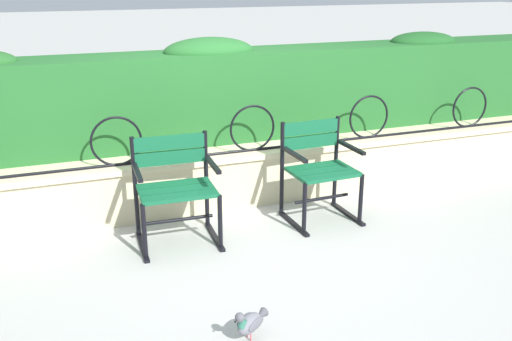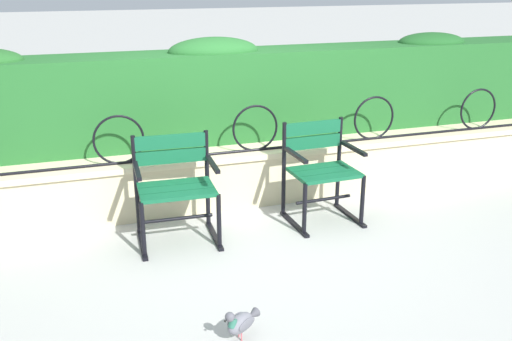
% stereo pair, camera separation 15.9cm
% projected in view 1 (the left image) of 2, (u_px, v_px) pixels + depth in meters
% --- Properties ---
extents(ground_plane, '(60.00, 60.00, 0.00)m').
position_uv_depth(ground_plane, '(258.00, 237.00, 4.57)').
color(ground_plane, '#ADADA8').
extents(stone_wall, '(8.25, 0.41, 0.50)m').
position_uv_depth(stone_wall, '(229.00, 177.00, 5.15)').
color(stone_wall, beige).
rests_on(stone_wall, ground).
extents(iron_arch_fence, '(7.69, 0.02, 0.42)m').
position_uv_depth(iron_arch_fence, '(195.00, 138.00, 4.84)').
color(iron_arch_fence, black).
rests_on(iron_arch_fence, stone_wall).
extents(hedge_row, '(8.08, 0.55, 0.95)m').
position_uv_depth(hedge_row, '(212.00, 93.00, 5.32)').
color(hedge_row, '#236028').
rests_on(hedge_row, stone_wall).
extents(park_chair_left, '(0.63, 0.54, 0.83)m').
position_uv_depth(park_chair_left, '(175.00, 185.00, 4.39)').
color(park_chair_left, '#145B38').
rests_on(park_chair_left, ground).
extents(park_chair_right, '(0.59, 0.54, 0.83)m').
position_uv_depth(park_chair_right, '(319.00, 167.00, 4.80)').
color(park_chair_right, '#145B38').
rests_on(park_chair_right, ground).
extents(pigeon_near_chairs, '(0.26, 0.21, 0.22)m').
position_uv_depth(pigeon_near_chairs, '(250.00, 322.00, 3.26)').
color(pigeon_near_chairs, slate).
rests_on(pigeon_near_chairs, ground).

